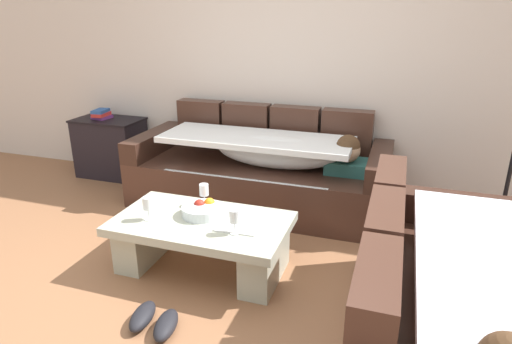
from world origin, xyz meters
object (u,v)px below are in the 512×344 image
at_px(wine_glass_far_back, 204,191).
at_px(book_stack_on_cabinet, 101,114).
at_px(couch_near_window, 453,321).
at_px(fruit_bowl, 202,210).
at_px(wine_glass_near_left, 148,204).
at_px(coffee_table, 202,238).
at_px(wine_glass_near_right, 234,217).
at_px(pair_of_shoes, 154,321).
at_px(side_cabinet, 111,147).
at_px(couch_along_wall, 263,171).
at_px(open_magazine, 238,226).

distance_m(wine_glass_far_back, book_stack_on_cabinet, 2.13).
height_order(couch_near_window, fruit_bowl, couch_near_window).
bearing_deg(wine_glass_near_left, wine_glass_far_back, 52.50).
bearing_deg(coffee_table, wine_glass_near_right, -21.15).
height_order(book_stack_on_cabinet, pair_of_shoes, book_stack_on_cabinet).
xyz_separation_m(coffee_table, wine_glass_near_left, (-0.34, -0.11, 0.26)).
height_order(coffee_table, side_cabinet, side_cabinet).
distance_m(couch_along_wall, wine_glass_near_left, 1.38).
distance_m(fruit_bowl, book_stack_on_cabinet, 2.27).
height_order(wine_glass_near_right, book_stack_on_cabinet, book_stack_on_cabinet).
bearing_deg(open_magazine, wine_glass_far_back, 142.71).
height_order(open_magazine, side_cabinet, side_cabinet).
distance_m(coffee_table, pair_of_shoes, 0.69).
bearing_deg(couch_along_wall, couch_near_window, -48.80).
relative_size(wine_glass_far_back, side_cabinet, 0.23).
height_order(side_cabinet, book_stack_on_cabinet, book_stack_on_cabinet).
xyz_separation_m(coffee_table, wine_glass_near_right, (0.29, -0.11, 0.26)).
relative_size(wine_glass_far_back, book_stack_on_cabinet, 0.78).
relative_size(couch_along_wall, fruit_bowl, 8.34).
distance_m(couch_near_window, coffee_table, 1.65).
height_order(couch_along_wall, pair_of_shoes, couch_along_wall).
height_order(wine_glass_near_left, wine_glass_near_right, same).
xyz_separation_m(couch_along_wall, coffee_table, (-0.06, -1.19, -0.09)).
distance_m(wine_glass_near_right, open_magazine, 0.14).
bearing_deg(book_stack_on_cabinet, open_magazine, -34.20).
height_order(fruit_bowl, wine_glass_far_back, wine_glass_far_back).
bearing_deg(coffee_table, book_stack_on_cabinet, 142.37).
distance_m(couch_near_window, open_magazine, 1.39).
xyz_separation_m(couch_along_wall, side_cabinet, (-1.82, 0.23, -0.01)).
bearing_deg(fruit_bowl, book_stack_on_cabinet, 143.46).
height_order(coffee_table, book_stack_on_cabinet, book_stack_on_cabinet).
height_order(fruit_bowl, open_magazine, fruit_bowl).
distance_m(wine_glass_far_back, pair_of_shoes, 1.00).
xyz_separation_m(wine_glass_far_back, pair_of_shoes, (0.08, -0.89, -0.45)).
bearing_deg(wine_glass_near_right, couch_near_window, -17.98).
xyz_separation_m(couch_along_wall, wine_glass_far_back, (-0.14, -0.97, 0.16)).
bearing_deg(side_cabinet, open_magazine, -35.19).
height_order(wine_glass_far_back, book_stack_on_cabinet, book_stack_on_cabinet).
relative_size(wine_glass_near_right, side_cabinet, 0.23).
bearing_deg(wine_glass_near_left, book_stack_on_cabinet, 134.36).
distance_m(coffee_table, wine_glass_near_right, 0.40).
bearing_deg(couch_along_wall, wine_glass_far_back, -98.34).
relative_size(book_stack_on_cabinet, pair_of_shoes, 0.63).
height_order(coffee_table, wine_glass_far_back, wine_glass_far_back).
bearing_deg(pair_of_shoes, side_cabinet, 130.22).
bearing_deg(book_stack_on_cabinet, wine_glass_far_back, -34.09).
bearing_deg(pair_of_shoes, wine_glass_near_right, 62.30).
xyz_separation_m(fruit_bowl, book_stack_on_cabinet, (-1.81, 1.34, 0.27)).
distance_m(couch_near_window, wine_glass_near_left, 1.96).
bearing_deg(couch_near_window, book_stack_on_cabinet, 60.28).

